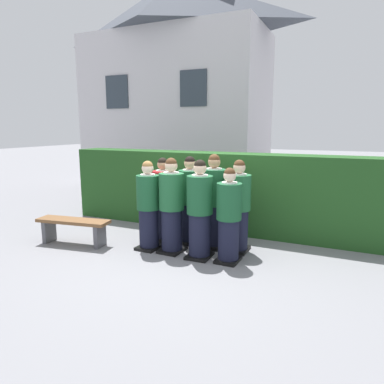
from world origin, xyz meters
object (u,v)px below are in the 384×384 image
at_px(student_front_row_0, 149,208).
at_px(wooden_bench, 73,226).
at_px(student_front_row_2, 200,212).
at_px(student_front_row_3, 229,218).
at_px(student_rear_row_3, 238,208).
at_px(student_rear_row_1, 190,202).
at_px(student_rear_row_2, 214,203).
at_px(student_in_red_blazer, 163,201).
at_px(student_front_row_1, 172,208).

xyz_separation_m(student_front_row_0, wooden_bench, (-1.41, -0.39, -0.41)).
height_order(student_front_row_2, student_front_row_3, student_front_row_2).
relative_size(student_front_row_2, student_rear_row_3, 1.02).
distance_m(student_rear_row_1, student_rear_row_3, 0.97).
relative_size(student_front_row_0, student_rear_row_1, 0.97).
height_order(student_front_row_0, student_rear_row_2, student_rear_row_2).
distance_m(student_rear_row_2, wooden_bench, 2.66).
bearing_deg(student_rear_row_3, student_in_red_blazer, 178.31).
bearing_deg(student_rear_row_1, student_rear_row_3, -4.34).
xyz_separation_m(student_rear_row_1, wooden_bench, (-1.94, -1.01, -0.44)).
xyz_separation_m(student_front_row_2, wooden_bench, (-2.42, -0.37, -0.44)).
relative_size(student_in_red_blazer, student_rear_row_1, 0.97).
xyz_separation_m(student_front_row_1, wooden_bench, (-1.86, -0.42, -0.44)).
xyz_separation_m(student_in_red_blazer, student_rear_row_1, (0.56, 0.03, 0.02)).
bearing_deg(student_rear_row_1, student_front_row_1, -97.16).
bearing_deg(wooden_bench, student_front_row_3, 7.67).
distance_m(student_rear_row_1, wooden_bench, 2.23).
distance_m(student_front_row_3, wooden_bench, 2.97).
bearing_deg(student_front_row_1, student_rear_row_2, 44.39).
relative_size(student_front_row_1, student_rear_row_1, 1.01).
height_order(student_front_row_3, student_in_red_blazer, student_in_red_blazer).
xyz_separation_m(student_front_row_2, student_rear_row_2, (0.01, 0.61, 0.02)).
bearing_deg(student_front_row_1, student_front_row_3, -1.46).
distance_m(student_rear_row_1, student_rear_row_2, 0.50).
relative_size(student_front_row_2, student_in_red_blazer, 1.03).
bearing_deg(student_rear_row_2, student_front_row_1, -135.61).
bearing_deg(student_front_row_3, student_front_row_1, 178.54).
bearing_deg(student_front_row_0, student_rear_row_2, 29.70).
height_order(student_front_row_1, student_rear_row_1, student_front_row_1).
relative_size(student_front_row_2, student_rear_row_2, 0.97).
relative_size(student_rear_row_3, wooden_bench, 1.13).
height_order(student_front_row_1, student_in_red_blazer, student_front_row_1).
xyz_separation_m(student_in_red_blazer, wooden_bench, (-1.38, -0.98, -0.41)).
xyz_separation_m(student_front_row_1, student_rear_row_3, (1.04, 0.52, -0.02)).
bearing_deg(student_rear_row_2, student_front_row_2, -91.31).
distance_m(student_front_row_3, student_rear_row_3, 0.55).
bearing_deg(student_front_row_1, student_front_row_2, -5.28).
height_order(student_front_row_3, student_rear_row_1, student_rear_row_1).
height_order(student_front_row_0, student_front_row_3, student_front_row_0).
bearing_deg(student_in_red_blazer, student_front_row_3, -20.97).
bearing_deg(student_front_row_2, wooden_bench, -171.33).
distance_m(student_front_row_2, student_rear_row_3, 0.75).
bearing_deg(student_rear_row_1, student_rear_row_2, -4.13).
xyz_separation_m(student_front_row_1, student_rear_row_2, (0.57, 0.56, 0.02)).
bearing_deg(wooden_bench, student_in_red_blazer, 35.50).
bearing_deg(student_rear_row_1, student_front_row_2, -53.26).
distance_m(student_rear_row_3, wooden_bench, 3.08).
height_order(student_front_row_2, student_rear_row_2, student_rear_row_2).
relative_size(student_front_row_0, student_rear_row_2, 0.94).
bearing_deg(student_rear_row_1, student_front_row_0, -130.46).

